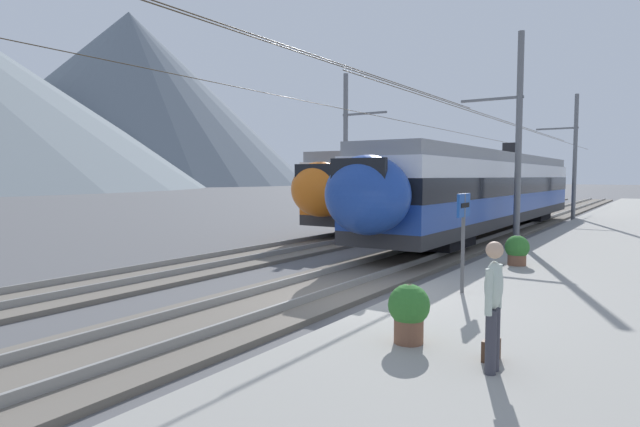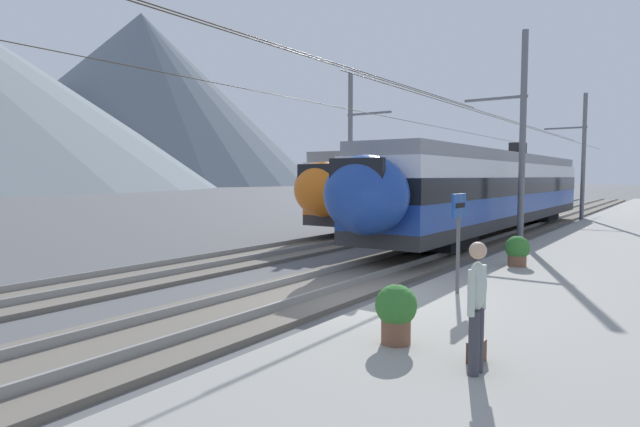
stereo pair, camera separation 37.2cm
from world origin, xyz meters
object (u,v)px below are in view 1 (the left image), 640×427
(catenary_mast_mid, at_px, (514,137))
(potted_plant_by_shelter, at_px, (517,249))
(train_near_platform, at_px, (488,189))
(catenary_mast_east, at_px, (572,156))
(potted_plant_platform_edge, at_px, (409,309))
(train_far_track, at_px, (435,186))
(platform_sign, at_px, (463,220))
(passenger_walking, at_px, (493,300))
(catenary_mast_far_side, at_px, (348,149))
(handbag_beside_passenger, at_px, (491,350))

(catenary_mast_mid, bearing_deg, potted_plant_by_shelter, -165.06)
(train_near_platform, height_order, potted_plant_by_shelter, train_near_platform)
(catenary_mast_east, distance_m, potted_plant_platform_edge, 28.49)
(train_far_track, relative_size, catenary_mast_east, 0.56)
(catenary_mast_east, distance_m, platform_sign, 24.55)
(catenary_mast_mid, xyz_separation_m, platform_sign, (-10.15, -1.43, -2.44))
(passenger_walking, distance_m, potted_plant_by_shelter, 8.88)
(catenary_mast_mid, distance_m, platform_sign, 10.54)
(catenary_mast_mid, bearing_deg, train_far_track, 36.61)
(catenary_mast_far_side, height_order, potted_plant_by_shelter, catenary_mast_far_side)
(platform_sign, distance_m, potted_plant_by_shelter, 4.49)
(potted_plant_platform_edge, relative_size, potted_plant_by_shelter, 1.06)
(passenger_walking, distance_m, handbag_beside_passenger, 0.91)
(potted_plant_platform_edge, bearing_deg, train_far_track, 20.56)
(catenary_mast_east, xyz_separation_m, catenary_mast_far_side, (-11.98, 8.76, 0.13))
(passenger_walking, xyz_separation_m, potted_plant_platform_edge, (0.52, 1.39, -0.43))
(platform_sign, xyz_separation_m, potted_plant_platform_edge, (-3.83, -0.46, -1.06))
(catenary_mast_east, height_order, platform_sign, catenary_mast_east)
(train_far_track, bearing_deg, train_near_platform, -139.54)
(train_far_track, bearing_deg, platform_sign, -156.94)
(train_near_platform, bearing_deg, catenary_mast_east, -10.31)
(catenary_mast_mid, xyz_separation_m, handbag_beside_passenger, (-14.06, -3.15, -3.86))
(catenary_mast_far_side, height_order, platform_sign, catenary_mast_far_side)
(platform_sign, bearing_deg, train_far_track, 23.06)
(catenary_mast_far_side, distance_m, passenger_walking, 20.86)
(platform_sign, height_order, handbag_beside_passenger, platform_sign)
(catenary_mast_far_side, bearing_deg, potted_plant_by_shelter, -128.03)
(catenary_mast_mid, bearing_deg, platform_sign, -171.97)
(train_far_track, relative_size, catenary_mast_mid, 0.56)
(passenger_walking, bearing_deg, catenary_mast_mid, 12.77)
(train_far_track, height_order, passenger_walking, train_far_track)
(handbag_beside_passenger, bearing_deg, potted_plant_platform_edge, 86.19)
(train_near_platform, height_order, platform_sign, train_near_platform)
(train_far_track, bearing_deg, catenary_mast_far_side, 163.58)
(catenary_mast_mid, bearing_deg, catenary_mast_east, 0.04)
(train_far_track, xyz_separation_m, catenary_mast_mid, (-9.10, -6.76, 2.07))
(train_near_platform, relative_size, potted_plant_by_shelter, 29.32)
(train_near_platform, height_order, passenger_walking, train_near_platform)
(train_far_track, distance_m, catenary_mast_east, 8.69)
(platform_sign, xyz_separation_m, passenger_walking, (-4.34, -1.85, -0.63))
(handbag_beside_passenger, height_order, potted_plant_by_shelter, potted_plant_by_shelter)
(train_near_platform, distance_m, platform_sign, 14.06)
(catenary_mast_far_side, distance_m, platform_sign, 16.25)
(catenary_mast_far_side, height_order, potted_plant_platform_edge, catenary_mast_far_side)
(platform_sign, height_order, potted_plant_platform_edge, platform_sign)
(train_far_track, xyz_separation_m, passenger_walking, (-23.59, -10.04, -0.99))
(catenary_mast_mid, height_order, potted_plant_by_shelter, catenary_mast_mid)
(catenary_mast_east, relative_size, handbag_beside_passenger, 113.55)
(handbag_beside_passenger, xyz_separation_m, potted_plant_platform_edge, (0.08, 1.25, 0.37))
(passenger_walking, relative_size, handbag_beside_passenger, 4.03)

